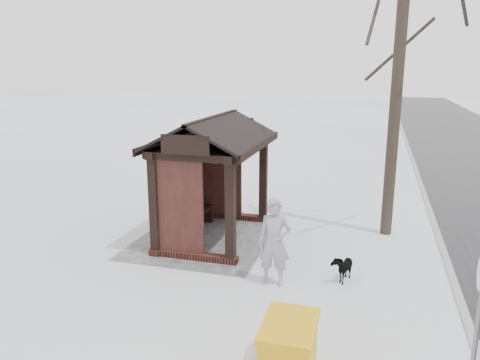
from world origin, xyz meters
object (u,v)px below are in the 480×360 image
(bus_shelter, at_px, (208,153))
(grit_bin, at_px, (289,349))
(dog, at_px, (342,267))
(road_sign, at_px, (480,297))
(pedestrian, at_px, (274,242))

(bus_shelter, distance_m, grit_bin, 6.02)
(dog, distance_m, grit_bin, 3.37)
(dog, height_order, road_sign, road_sign)
(dog, xyz_separation_m, grit_bin, (3.33, -0.49, 0.13))
(dog, bearing_deg, road_sign, -46.75)
(dog, relative_size, grit_bin, 0.63)
(grit_bin, distance_m, road_sign, 2.57)
(bus_shelter, height_order, road_sign, bus_shelter)
(bus_shelter, relative_size, dog, 5.30)
(pedestrian, distance_m, road_sign, 4.15)
(bus_shelter, xyz_separation_m, pedestrian, (2.19, 2.18, -1.28))
(grit_bin, bearing_deg, dog, 171.00)
(pedestrian, xyz_separation_m, dog, (-0.59, 1.30, -0.60))
(bus_shelter, bearing_deg, grit_bin, 31.15)
(bus_shelter, distance_m, pedestrian, 3.34)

